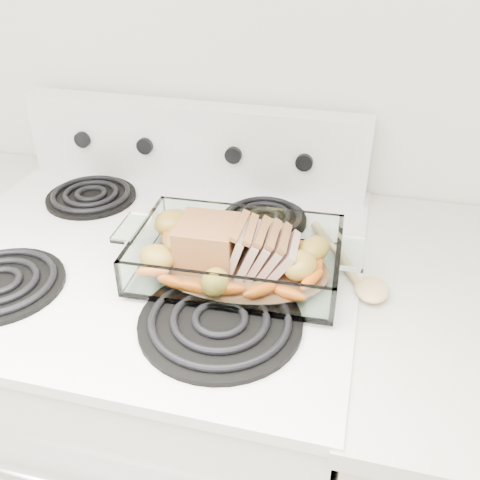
# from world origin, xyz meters

# --- Properties ---
(electric_range) EXTENTS (0.78, 0.70, 1.12)m
(electric_range) POSITION_xyz_m (0.00, 1.66, 0.48)
(electric_range) COLOR white
(electric_range) RESTS_ON ground
(baking_dish) EXTENTS (0.34, 0.22, 0.07)m
(baking_dish) POSITION_xyz_m (0.18, 1.63, 0.96)
(baking_dish) COLOR silver
(baking_dish) RESTS_ON electric_range
(pork_roast) EXTENTS (0.20, 0.10, 0.08)m
(pork_roast) POSITION_xyz_m (0.16, 1.63, 0.99)
(pork_roast) COLOR olive
(pork_roast) RESTS_ON baking_dish
(roast_vegetables) EXTENTS (0.38, 0.21, 0.05)m
(roast_vegetables) POSITION_xyz_m (0.18, 1.67, 0.97)
(roast_vegetables) COLOR orange
(roast_vegetables) RESTS_ON baking_dish
(wooden_spoon) EXTENTS (0.15, 0.22, 0.02)m
(wooden_spoon) POSITION_xyz_m (0.38, 1.67, 0.95)
(wooden_spoon) COLOR #DDB97F
(wooden_spoon) RESTS_ON electric_range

